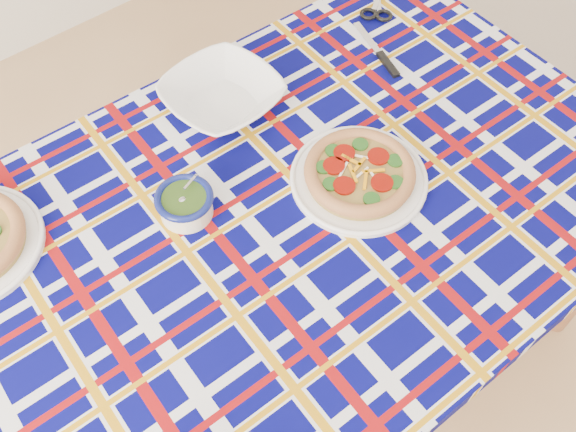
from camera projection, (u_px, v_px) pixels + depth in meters
dining_table at (284, 234)px, 1.37m from camera, size 1.59×1.03×0.73m
tablecloth at (284, 228)px, 1.35m from camera, size 1.62×1.06×0.10m
main_focaccia_plate at (360, 172)px, 1.34m from camera, size 0.32×0.32×0.06m
pesto_bowl at (185, 202)px, 1.28m from camera, size 0.13×0.13×0.07m
serving_bowl at (222, 96)px, 1.46m from camera, size 0.28×0.28×0.06m
table_knife at (369, 39)px, 1.61m from camera, size 0.08×0.23×0.01m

